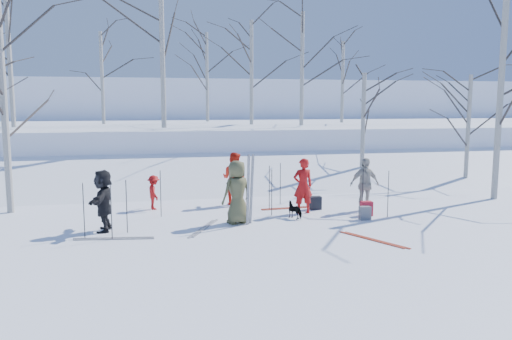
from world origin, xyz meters
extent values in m
plane|color=white|center=(0.00, 0.00, 0.00)|extent=(120.00, 120.00, 0.00)
cube|color=white|center=(0.00, 7.00, 0.15)|extent=(70.00, 9.49, 4.12)
cube|color=white|center=(0.00, 17.00, 1.00)|extent=(70.00, 18.00, 2.20)
cube|color=white|center=(0.00, 38.00, 2.00)|extent=(90.00, 30.00, 6.00)
imported|color=#4D4D2E|center=(-0.74, 0.44, 0.86)|extent=(0.98, 0.82, 1.72)
imported|color=#AA0F0F|center=(1.37, 1.31, 0.82)|extent=(0.61, 0.41, 1.63)
imported|color=red|center=(-0.40, 3.00, 0.84)|extent=(1.03, 1.00, 1.68)
imported|color=#AA0F0F|center=(-2.93, 2.76, 0.53)|extent=(0.52, 0.75, 1.05)
imported|color=beige|center=(3.30, 1.26, 0.80)|extent=(0.97, 0.46, 1.61)
imported|color=black|center=(-4.19, 0.33, 0.79)|extent=(0.60, 1.50, 1.57)
imported|color=black|center=(0.97, 0.72, 0.24)|extent=(0.52, 0.61, 0.48)
cube|color=silver|center=(-0.49, 0.17, 0.95)|extent=(0.09, 0.16, 1.90)
cube|color=silver|center=(-0.38, 0.26, 0.95)|extent=(0.12, 0.23, 1.89)
cylinder|color=black|center=(3.58, 0.29, 0.67)|extent=(0.02, 0.02, 1.34)
cylinder|color=black|center=(-4.60, -0.22, 0.67)|extent=(0.02, 0.02, 1.34)
cylinder|color=black|center=(-3.93, -0.55, 0.67)|extent=(0.02, 0.02, 1.34)
cylinder|color=black|center=(1.06, 2.72, 0.67)|extent=(0.02, 0.02, 1.34)
cylinder|color=black|center=(-2.74, 1.69, 0.67)|extent=(0.02, 0.02, 1.34)
cylinder|color=black|center=(3.06, 0.87, 0.67)|extent=(0.02, 0.02, 1.34)
cylinder|color=black|center=(0.54, 2.10, 0.67)|extent=(0.02, 0.02, 1.34)
cylinder|color=black|center=(0.40, 1.19, 0.67)|extent=(0.02, 0.02, 1.34)
cylinder|color=black|center=(-3.61, 0.05, 0.67)|extent=(0.02, 0.02, 1.34)
cube|color=#AA1A2A|center=(3.07, 0.59, 0.21)|extent=(0.32, 0.22, 0.42)
cube|color=#5C5E64|center=(2.81, 0.12, 0.19)|extent=(0.30, 0.20, 0.38)
cube|color=black|center=(1.91, 1.74, 0.20)|extent=(0.34, 0.24, 0.40)
camera|label=1|loc=(-2.96, -12.56, 3.21)|focal=35.00mm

